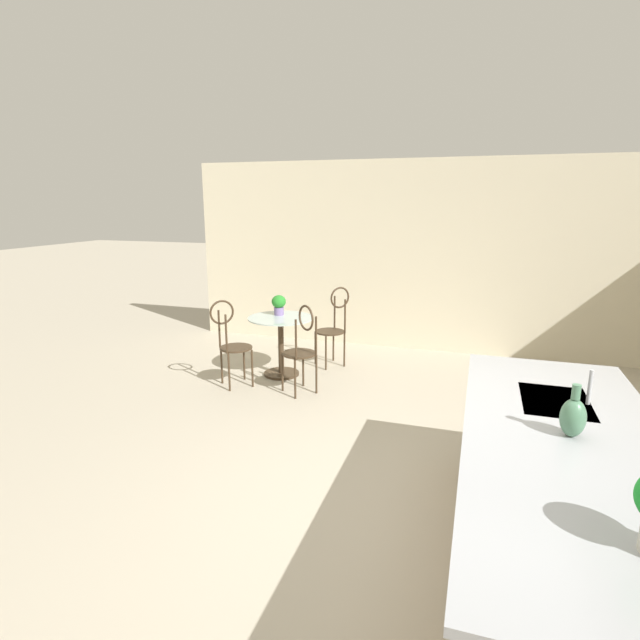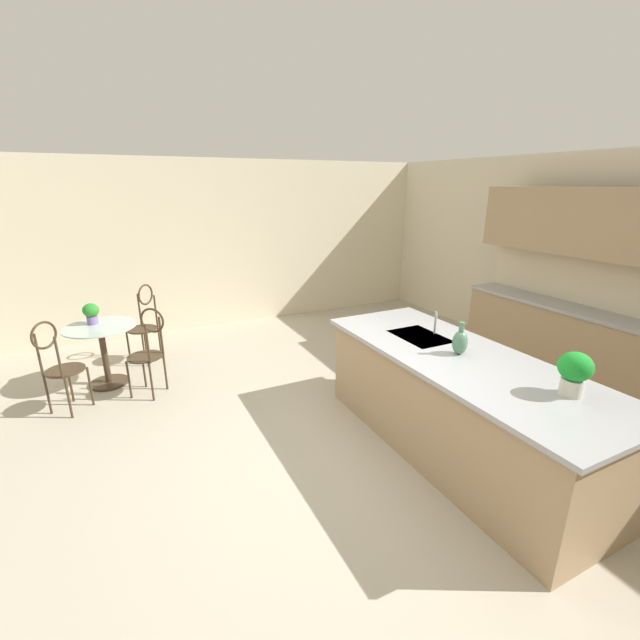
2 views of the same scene
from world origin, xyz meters
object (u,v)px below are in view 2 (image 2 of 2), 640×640
Objects in this scene: chair_near_window at (144,320)px; chair_toward_desk at (148,348)px; chair_by_island at (58,362)px; bistro_table at (104,350)px; potted_plant_counter_far at (575,371)px; vase_on_counter at (460,342)px; potted_plant_on_table at (91,312)px.

chair_toward_desk is at bearing -2.34° from chair_near_window.
chair_by_island is (1.13, -0.91, 0.00)m from chair_near_window.
chair_toward_desk is at bearing 41.74° from bistro_table.
chair_near_window is 1.00× the size of chair_by_island.
chair_toward_desk is (1.10, -0.05, 0.00)m from chair_near_window.
chair_near_window is at bearing 177.66° from chair_toward_desk.
potted_plant_counter_far is (3.16, 3.37, 0.53)m from chair_by_island.
bistro_table is 0.77× the size of chair_by_island.
bistro_table is at bearing -135.01° from vase_on_counter.
potted_plant_counter_far is at bearing 38.14° from chair_toward_desk.
vase_on_counter is at bearing -169.87° from potted_plant_counter_far.
chair_by_island is at bearing -88.57° from chair_toward_desk.
chair_near_window is (-0.59, 0.51, 0.13)m from bistro_table.
bistro_table is at bearing -138.26° from chair_toward_desk.
potted_plant_counter_far reaches higher than chair_near_window.
vase_on_counter is (-0.90, -0.16, -0.07)m from potted_plant_counter_far.
chair_toward_desk is 3.32× the size of potted_plant_counter_far.
chair_near_window is at bearing -145.90° from vase_on_counter.
potted_plant_counter_far reaches higher than vase_on_counter.
potted_plant_on_table is at bearing 153.45° from chair_by_island.
vase_on_counter is at bearing 45.68° from chair_toward_desk.
chair_near_window is 1.11m from chair_toward_desk.
chair_near_window is at bearing -150.21° from potted_plant_counter_far.
bistro_table is 0.71m from chair_toward_desk.
potted_plant_counter_far reaches higher than potted_plant_on_table.
potted_plant_counter_far reaches higher than chair_by_island.
chair_toward_desk is (0.52, 0.46, 0.13)m from bistro_table.
chair_near_window is 3.32× the size of potted_plant_counter_far.
chair_toward_desk is at bearing 39.73° from potted_plant_on_table.
potted_plant_on_table is at bearing -140.27° from chair_toward_desk.
chair_toward_desk is 3.62× the size of vase_on_counter.
bistro_table is 0.77× the size of chair_toward_desk.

